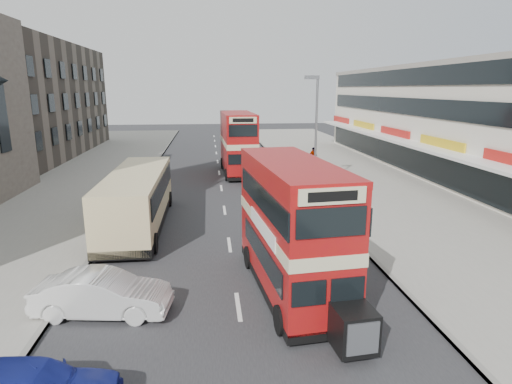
# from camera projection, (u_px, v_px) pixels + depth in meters

# --- Properties ---
(ground) EXTENTS (160.00, 160.00, 0.00)m
(ground) POSITION_uv_depth(u_px,v_px,m) (243.00, 340.00, 12.72)
(ground) COLOR #28282B
(ground) RESTS_ON ground
(road_surface) EXTENTS (12.00, 90.00, 0.01)m
(road_surface) POSITION_uv_depth(u_px,v_px,m) (221.00, 188.00, 32.03)
(road_surface) COLOR #28282B
(road_surface) RESTS_ON ground
(pavement_right) EXTENTS (12.00, 90.00, 0.15)m
(pavement_right) POSITION_uv_depth(u_px,v_px,m) (376.00, 183.00, 33.30)
(pavement_right) COLOR gray
(pavement_right) RESTS_ON ground
(pavement_left) EXTENTS (12.00, 90.00, 0.15)m
(pavement_left) POSITION_uv_depth(u_px,v_px,m) (54.00, 191.00, 30.73)
(pavement_left) COLOR gray
(pavement_left) RESTS_ON ground
(kerb_left) EXTENTS (0.20, 90.00, 0.16)m
(kerb_left) POSITION_uv_depth(u_px,v_px,m) (138.00, 189.00, 31.36)
(kerb_left) COLOR gray
(kerb_left) RESTS_ON ground
(kerb_right) EXTENTS (0.20, 90.00, 0.16)m
(kerb_right) POSITION_uv_depth(u_px,v_px,m) (301.00, 185.00, 32.67)
(kerb_right) COLOR gray
(kerb_right) RESTS_ON ground
(brick_terrace) EXTENTS (14.00, 28.00, 12.00)m
(brick_terrace) POSITION_uv_depth(u_px,v_px,m) (8.00, 101.00, 45.64)
(brick_terrace) COLOR #66594C
(brick_terrace) RESTS_ON ground
(commercial_row) EXTENTS (9.90, 46.20, 9.30)m
(commercial_row) POSITION_uv_depth(u_px,v_px,m) (464.00, 121.00, 35.00)
(commercial_row) COLOR beige
(commercial_row) RESTS_ON ground
(street_lamp) EXTENTS (1.00, 0.20, 8.12)m
(street_lamp) POSITION_uv_depth(u_px,v_px,m) (315.00, 125.00, 29.67)
(street_lamp) COLOR slate
(street_lamp) RESTS_ON ground
(bus_main) EXTENTS (3.10, 8.54, 4.67)m
(bus_main) POSITION_uv_depth(u_px,v_px,m) (292.00, 227.00, 15.24)
(bus_main) COLOR black
(bus_main) RESTS_ON ground
(bus_second) EXTENTS (2.80, 9.28, 5.09)m
(bus_second) POSITION_uv_depth(u_px,v_px,m) (238.00, 143.00, 36.91)
(bus_second) COLOR black
(bus_second) RESTS_ON ground
(coach) EXTENTS (2.72, 10.46, 2.77)m
(coach) POSITION_uv_depth(u_px,v_px,m) (138.00, 197.00, 22.75)
(coach) COLOR black
(coach) RESTS_ON ground
(car_left_front) EXTENTS (4.56, 2.11, 1.45)m
(car_left_front) POSITION_uv_depth(u_px,v_px,m) (103.00, 294.00, 14.00)
(car_left_front) COLOR silver
(car_left_front) RESTS_ON ground
(car_right_a) EXTENTS (4.90, 2.34, 1.38)m
(car_right_a) POSITION_uv_depth(u_px,v_px,m) (306.00, 194.00, 27.28)
(car_right_a) COLOR #A9101A
(car_right_a) RESTS_ON ground
(car_right_b) EXTENTS (4.60, 2.33, 1.25)m
(car_right_b) POSITION_uv_depth(u_px,v_px,m) (281.00, 179.00, 32.22)
(car_right_b) COLOR #BF8213
(car_right_b) RESTS_ON ground
(car_right_c) EXTENTS (3.72, 1.89, 1.21)m
(car_right_c) POSITION_uv_depth(u_px,v_px,m) (266.00, 152.00, 45.70)
(car_right_c) COLOR #5C86B8
(car_right_c) RESTS_ON ground
(pedestrian_near) EXTENTS (0.78, 0.68, 1.76)m
(pedestrian_near) POSITION_uv_depth(u_px,v_px,m) (339.00, 189.00, 27.21)
(pedestrian_near) COLOR gray
(pedestrian_near) RESTS_ON pavement_right
(pedestrian_far) EXTENTS (1.07, 0.78, 1.69)m
(pedestrian_far) POSITION_uv_depth(u_px,v_px,m) (313.00, 156.00, 40.73)
(pedestrian_far) COLOR gray
(pedestrian_far) RESTS_ON pavement_right
(cyclist) EXTENTS (0.91, 2.03, 2.23)m
(cyclist) POSITION_uv_depth(u_px,v_px,m) (284.00, 179.00, 31.83)
(cyclist) COLOR gray
(cyclist) RESTS_ON ground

